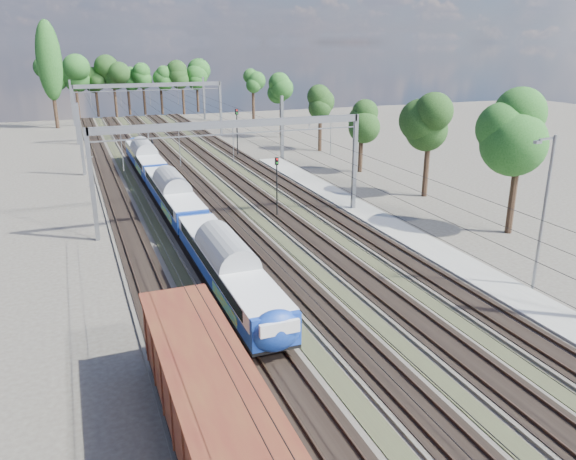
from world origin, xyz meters
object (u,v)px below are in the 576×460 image
object	(u,v)px
freight_boxcar	(213,412)
worker	(152,143)
signal_near	(277,180)
emu_train	(173,191)
lamp_post	(543,209)
signal_far	(237,126)

from	to	relation	value
freight_boxcar	worker	world-z (taller)	freight_boxcar
worker	signal_near	distance (m)	40.28
emu_train	worker	xyz separation A→B (m)	(3.32, 35.93, -1.47)
freight_boxcar	lamp_post	size ratio (longest dim) A/B	1.52
emu_train	signal_far	xyz separation A→B (m)	(13.52, 25.27, 1.83)
worker	lamp_post	world-z (taller)	lamp_post
lamp_post	worker	bearing A→B (deg)	95.53
signal_near	freight_boxcar	bearing A→B (deg)	-91.69
freight_boxcar	signal_near	size ratio (longest dim) A/B	2.76
freight_boxcar	signal_near	xyz separation A→B (m)	(13.12, 28.88, 1.09)
emu_train	signal_far	bearing A→B (deg)	61.85
lamp_post	emu_train	bearing A→B (deg)	118.22
emu_train	signal_far	size ratio (longest dim) A/B	8.63
freight_boxcar	lamp_post	xyz separation A→B (m)	(22.91, 8.06, 3.04)
freight_boxcar	signal_far	distance (m)	60.82
lamp_post	signal_near	bearing A→B (deg)	106.73
worker	signal_far	size ratio (longest dim) A/B	0.25
signal_far	worker	bearing A→B (deg)	112.49
worker	lamp_post	distance (m)	62.68
freight_boxcar	signal_far	size ratio (longest dim) A/B	2.33
signal_near	signal_far	distance (m)	29.60
signal_near	lamp_post	size ratio (longest dim) A/B	0.55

